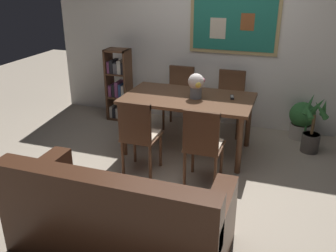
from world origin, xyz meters
TOP-DOWN VIEW (x-y plane):
  - ground_plane at (0.00, 0.00)m, footprint 12.00×12.00m
  - wall_back_with_painting at (0.01, 1.75)m, footprint 5.20×0.14m
  - dining_table at (-0.10, 0.59)m, footprint 1.63×0.94m
  - dining_chair_near_left at (-0.45, -0.19)m, footprint 0.40×0.41m
  - dining_chair_near_right at (0.30, -0.21)m, footprint 0.40×0.41m
  - dining_chair_far_right at (0.30, 1.39)m, footprint 0.40×0.41m
  - dining_chair_far_left at (-0.46, 1.39)m, footprint 0.40×0.41m
  - leather_couch at (-0.11, -1.43)m, footprint 1.80×0.84m
  - bookshelf at (-1.46, 1.36)m, footprint 0.36×0.28m
  - potted_ivy at (1.32, 1.51)m, footprint 0.36×0.36m
  - potted_palm at (1.45, 1.07)m, footprint 0.37×0.36m
  - flower_vase at (0.00, 0.58)m, footprint 0.21×0.21m
  - tv_remote at (0.43, 0.73)m, footprint 0.08×0.16m

SIDE VIEW (x-z plane):
  - ground_plane at x=0.00m, z-range 0.00..0.00m
  - potted_ivy at x=1.32m, z-range -0.02..0.57m
  - leather_couch at x=-0.11m, z-range -0.11..0.73m
  - potted_palm at x=1.45m, z-range -0.07..0.71m
  - bookshelf at x=-1.46m, z-range -0.04..1.09m
  - dining_chair_near_left at x=-0.45m, z-range 0.08..0.99m
  - dining_chair_near_right at x=0.30m, z-range 0.08..0.99m
  - dining_chair_far_right at x=0.30m, z-range 0.08..0.99m
  - dining_chair_far_left at x=-0.46m, z-range 0.08..0.99m
  - dining_table at x=-0.10m, z-range 0.28..1.03m
  - tv_remote at x=0.43m, z-range 0.74..0.77m
  - flower_vase at x=0.00m, z-range 0.77..1.08m
  - wall_back_with_painting at x=0.01m, z-range 0.01..2.61m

